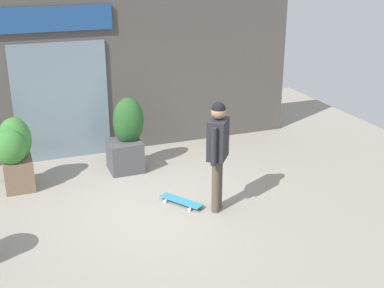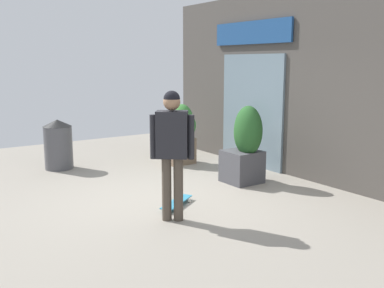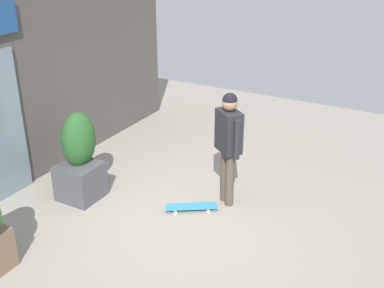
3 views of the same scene
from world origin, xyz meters
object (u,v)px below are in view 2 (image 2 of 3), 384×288
(skateboard, at_px, (177,202))
(planter_box_right, at_px, (245,144))
(planter_box_left, at_px, (179,130))
(trash_bin, at_px, (58,144))
(skateboarder, at_px, (172,142))

(skateboard, bearing_deg, planter_box_right, -18.74)
(planter_box_left, height_order, planter_box_right, planter_box_right)
(planter_box_right, distance_m, trash_bin, 3.81)
(skateboarder, xyz_separation_m, trash_bin, (-3.85, -0.33, -0.59))
(planter_box_left, distance_m, planter_box_right, 1.98)
(skateboarder, xyz_separation_m, planter_box_right, (-0.92, 2.09, -0.38))
(skateboard, xyz_separation_m, trash_bin, (-3.37, -0.70, 0.44))
(planter_box_left, height_order, trash_bin, planter_box_left)
(skateboard, xyz_separation_m, planter_box_left, (-2.42, 1.60, 0.65))
(skateboarder, relative_size, planter_box_left, 1.40)
(planter_box_right, bearing_deg, skateboard, -75.55)
(planter_box_right, height_order, trash_bin, planter_box_right)
(trash_bin, bearing_deg, planter_box_left, 67.42)
(skateboard, height_order, planter_box_right, planter_box_right)
(skateboarder, xyz_separation_m, skateboard, (-0.47, 0.36, -1.03))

